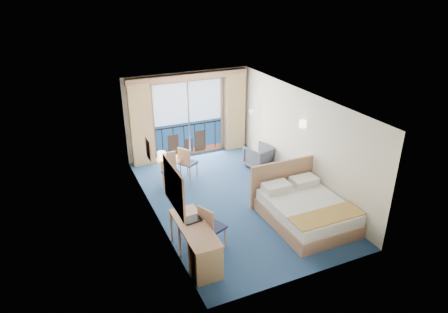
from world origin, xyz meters
TOP-DOWN VIEW (x-y plane):
  - floor at (0.00, 0.00)m, footprint 6.50×6.50m
  - room_walls at (0.00, 0.00)m, footprint 4.04×6.54m
  - balcony_door at (-0.01, 3.22)m, footprint 2.36×0.03m
  - curtain_left at (-1.55, 3.07)m, footprint 0.65×0.22m
  - curtain_right at (1.55, 3.07)m, footprint 0.65×0.22m
  - pelmet at (0.00, 3.10)m, footprint 3.80×0.25m
  - mirror at (-1.97, -1.50)m, footprint 0.05×1.25m
  - wall_print at (-1.97, 0.45)m, footprint 0.04×0.42m
  - sconce_left at (-1.94, -0.60)m, footprint 0.18×0.18m
  - sconce_right at (1.94, -0.15)m, footprint 0.18×0.18m
  - bed at (1.14, -1.63)m, footprint 1.84×2.18m
  - nightstand at (1.75, -0.16)m, footprint 0.47×0.44m
  - phone at (1.75, -0.17)m, footprint 0.24×0.22m
  - armchair at (1.60, 1.43)m, footprint 0.92×0.93m
  - floor_lamp at (1.79, 2.35)m, footprint 0.21×0.21m
  - desk at (-1.70, -2.31)m, footprint 0.57×1.67m
  - desk_chair at (-1.30, -1.68)m, footprint 0.59×0.58m
  - folder at (-1.67, -1.63)m, footprint 0.38×0.30m
  - desk_lamp at (-1.74, -1.22)m, footprint 0.12×0.12m
  - round_table at (-1.15, 1.70)m, footprint 0.74×0.74m
  - table_chair_a at (-0.67, 1.59)m, footprint 0.58×0.58m
  - table_chair_b at (-1.26, 1.23)m, footprint 0.45×0.46m

SIDE VIEW (x-z plane):
  - floor at x=0.00m, z-range 0.00..0.00m
  - nightstand at x=1.75m, z-range 0.00..0.61m
  - bed at x=1.14m, z-range -0.25..0.90m
  - armchair at x=1.60m, z-range 0.00..0.68m
  - desk at x=-1.70m, z-range 0.04..0.82m
  - round_table at x=-1.15m, z-range 0.17..0.83m
  - table_chair_a at x=-0.67m, z-range 0.06..1.03m
  - table_chair_b at x=-1.26m, z-range 0.07..1.09m
  - desk_chair at x=-1.30m, z-range 0.07..1.10m
  - phone at x=1.75m, z-range 0.61..0.70m
  - folder at x=-1.67m, z-range 0.78..0.81m
  - desk_lamp at x=-1.74m, z-range 0.89..1.35m
  - floor_lamp at x=1.79m, z-range 0.39..1.89m
  - balcony_door at x=-0.01m, z-range -0.12..2.40m
  - curtain_left at x=-1.55m, z-range 0.00..2.55m
  - curtain_right at x=1.55m, z-range 0.00..2.55m
  - mirror at x=-1.97m, z-range 1.08..2.03m
  - wall_print at x=-1.97m, z-range 1.34..1.86m
  - room_walls at x=0.00m, z-range 0.42..3.14m
  - sconce_left at x=-1.94m, z-range 1.76..1.94m
  - sconce_right at x=1.94m, z-range 1.76..1.94m
  - pelmet at x=0.00m, z-range 2.49..2.67m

